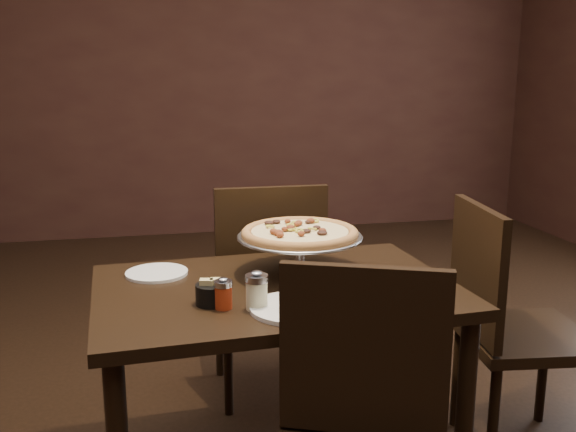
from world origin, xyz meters
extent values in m
cube|color=black|center=(0.00, 3.51, 1.40)|extent=(6.00, 0.02, 2.80)
cube|color=black|center=(-0.02, -0.11, 0.70)|extent=(1.18, 0.82, 0.04)
cylinder|color=black|center=(0.51, -0.40, 0.34)|extent=(0.06, 0.06, 0.68)
cylinder|color=black|center=(-0.55, 0.19, 0.34)|extent=(0.06, 0.06, 0.68)
cylinder|color=black|center=(0.48, 0.25, 0.34)|extent=(0.06, 0.06, 0.68)
cylinder|color=#B4B3BA|center=(0.08, -0.01, 0.72)|extent=(0.14, 0.14, 0.01)
cylinder|color=#B4B3BA|center=(0.08, -0.01, 0.78)|extent=(0.03, 0.03, 0.11)
cylinder|color=#B4B3BA|center=(0.08, -0.01, 0.84)|extent=(0.10, 0.10, 0.01)
cylinder|color=#A8A9AE|center=(0.08, -0.01, 0.85)|extent=(0.41, 0.41, 0.01)
torus|color=#A8A9AE|center=(0.08, -0.01, 0.85)|extent=(0.42, 0.42, 0.01)
cylinder|color=#995C2D|center=(0.08, -0.01, 0.86)|extent=(0.38, 0.38, 0.01)
torus|color=#995C2D|center=(0.08, -0.01, 0.86)|extent=(0.39, 0.39, 0.03)
cylinder|color=tan|center=(0.08, -0.01, 0.87)|extent=(0.33, 0.33, 0.01)
cylinder|color=beige|center=(-0.12, -0.30, 0.76)|extent=(0.06, 0.06, 0.08)
cylinder|color=#B4B3BA|center=(-0.12, -0.30, 0.81)|extent=(0.07, 0.07, 0.02)
ellipsoid|color=#B4B3BA|center=(-0.12, -0.30, 0.83)|extent=(0.04, 0.04, 0.01)
cylinder|color=maroon|center=(-0.21, -0.27, 0.75)|extent=(0.05, 0.05, 0.07)
cylinder|color=#B4B3BA|center=(-0.21, -0.27, 0.79)|extent=(0.05, 0.05, 0.02)
ellipsoid|color=#B4B3BA|center=(-0.21, -0.27, 0.80)|extent=(0.03, 0.03, 0.01)
cylinder|color=black|center=(-0.24, -0.23, 0.75)|extent=(0.10, 0.10, 0.06)
cube|color=#D5C17B|center=(-0.26, -0.23, 0.76)|extent=(0.04, 0.04, 0.07)
cube|color=#D5C17B|center=(-0.23, -0.23, 0.76)|extent=(0.04, 0.04, 0.07)
cube|color=white|center=(0.38, -0.32, 0.72)|extent=(0.16, 0.16, 0.02)
cylinder|color=white|center=(-0.40, 0.09, 0.72)|extent=(0.21, 0.21, 0.01)
cylinder|color=white|center=(-0.01, -0.33, 0.72)|extent=(0.26, 0.26, 0.01)
cone|color=#B4B3BA|center=(0.09, -0.13, 0.85)|extent=(0.14, 0.14, 0.00)
cylinder|color=black|center=(0.09, -0.13, 0.85)|extent=(0.08, 0.10, 0.02)
cube|color=black|center=(0.06, 0.56, 0.46)|extent=(0.45, 0.45, 0.04)
cube|color=black|center=(0.05, 0.36, 0.72)|extent=(0.45, 0.04, 0.47)
cylinder|color=black|center=(0.24, 0.74, 0.22)|extent=(0.04, 0.04, 0.43)
cylinder|color=black|center=(-0.12, 0.74, 0.22)|extent=(0.04, 0.04, 0.43)
cylinder|color=black|center=(0.23, 0.38, 0.22)|extent=(0.04, 0.04, 0.43)
cylinder|color=black|center=(-0.13, 0.38, 0.22)|extent=(0.04, 0.04, 0.43)
cube|color=black|center=(0.11, -0.60, 0.70)|extent=(0.41, 0.19, 0.45)
cube|color=black|center=(0.90, -0.09, 0.45)|extent=(0.49, 0.49, 0.04)
cube|color=black|center=(0.71, -0.07, 0.71)|extent=(0.08, 0.44, 0.46)
cylinder|color=black|center=(1.10, 0.06, 0.21)|extent=(0.04, 0.04, 0.43)
cylinder|color=black|center=(0.71, -0.24, 0.21)|extent=(0.04, 0.04, 0.43)
cylinder|color=black|center=(0.75, 0.11, 0.21)|extent=(0.04, 0.04, 0.43)
camera|label=1|loc=(-0.40, -2.03, 1.39)|focal=40.00mm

